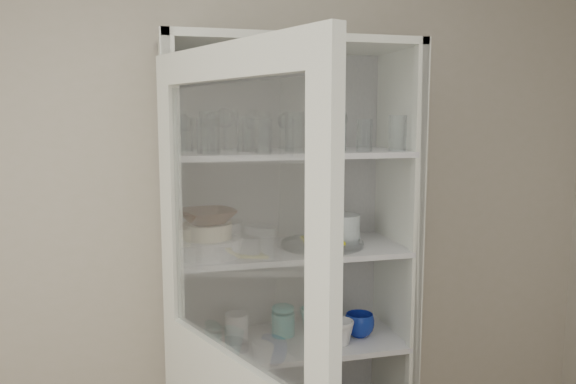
{
  "coord_description": "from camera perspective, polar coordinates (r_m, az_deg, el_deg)",
  "views": [
    {
      "loc": [
        -0.37,
        -0.94,
        1.8
      ],
      "look_at": [
        0.2,
        1.27,
        1.49
      ],
      "focal_mm": 35.0,
      "sensor_mm": 36.0,
      "label": 1
    }
  ],
  "objects": [
    {
      "name": "tumbler_1",
      "position": [
        2.07,
        -7.96,
        5.96
      ],
      "size": [
        0.09,
        0.09,
        0.16
      ],
      "primitive_type": "cylinder",
      "rotation": [
        0.0,
        0.0,
        -0.21
      ],
      "color": "silver",
      "rests_on": "shelf_glass"
    },
    {
      "name": "tumbler_7",
      "position": [
        2.23,
        -10.4,
        5.76
      ],
      "size": [
        0.08,
        0.08,
        0.13
      ],
      "primitive_type": "cylinder",
      "rotation": [
        0.0,
        0.0,
        -0.19
      ],
      "color": "silver",
      "rests_on": "shelf_glass"
    },
    {
      "name": "wall_back",
      "position": [
        2.51,
        -5.71,
        -3.81
      ],
      "size": [
        3.6,
        0.02,
        2.6
      ],
      "primitive_type": "cube",
      "color": "beige",
      "rests_on": "ground"
    },
    {
      "name": "pantry_cabinet",
      "position": [
        2.49,
        -0.36,
        -12.45
      ],
      "size": [
        1.0,
        0.45,
        2.1
      ],
      "color": "silver",
      "rests_on": "floor"
    },
    {
      "name": "white_ramekin",
      "position": [
        2.35,
        3.53,
        -4.07
      ],
      "size": [
        0.17,
        0.17,
        0.06
      ],
      "primitive_type": "cylinder",
      "rotation": [
        0.0,
        0.0,
        -0.31
      ],
      "color": "silver",
      "rests_on": "yellow_trivet"
    },
    {
      "name": "teal_jar",
      "position": [
        2.48,
        -0.51,
        -13.05
      ],
      "size": [
        0.1,
        0.1,
        0.12
      ],
      "color": "teal",
      "rests_on": "shelf_mugs"
    },
    {
      "name": "plate_stack_front",
      "position": [
        2.21,
        -8.16,
        -5.55
      ],
      "size": [
        0.26,
        0.26,
        0.07
      ],
      "primitive_type": "cylinder",
      "color": "silver",
      "rests_on": "shelf_plates"
    },
    {
      "name": "cream_bowl",
      "position": [
        2.19,
        -8.19,
        -3.92
      ],
      "size": [
        0.21,
        0.21,
        0.06
      ],
      "primitive_type": "cylinder",
      "rotation": [
        0.0,
        0.0,
        -0.11
      ],
      "color": "beige",
      "rests_on": "plate_stack_front"
    },
    {
      "name": "yellow_trivet",
      "position": [
        2.35,
        3.52,
        -4.92
      ],
      "size": [
        0.17,
        0.17,
        0.01
      ],
      "primitive_type": "cube",
      "rotation": [
        0.0,
        0.0,
        -0.1
      ],
      "color": "yellow",
      "rests_on": "glass_platter"
    },
    {
      "name": "mug_blue",
      "position": [
        2.49,
        7.27,
        -13.24
      ],
      "size": [
        0.15,
        0.15,
        0.1
      ],
      "primitive_type": "imported",
      "rotation": [
        0.0,
        0.0,
        0.24
      ],
      "color": "navy",
      "rests_on": "shelf_mugs"
    },
    {
      "name": "mug_teal",
      "position": [
        2.53,
        2.56,
        -12.84
      ],
      "size": [
        0.11,
        0.11,
        0.11
      ],
      "primitive_type": "imported",
      "rotation": [
        0.0,
        0.0,
        0.0
      ],
      "color": "teal",
      "rests_on": "shelf_mugs"
    },
    {
      "name": "glass_platter",
      "position": [
        2.36,
        3.52,
        -5.28
      ],
      "size": [
        0.4,
        0.4,
        0.02
      ],
      "primitive_type": "cylinder",
      "rotation": [
        0.0,
        0.0,
        -0.17
      ],
      "color": "silver",
      "rests_on": "shelf_plates"
    },
    {
      "name": "goblet_1",
      "position": [
        2.35,
        -6.43,
        6.57
      ],
      "size": [
        0.08,
        0.08,
        0.19
      ],
      "primitive_type": null,
      "color": "silver",
      "rests_on": "shelf_glass"
    },
    {
      "name": "tumbler_0",
      "position": [
        2.09,
        -8.38,
        5.63
      ],
      "size": [
        0.08,
        0.08,
        0.13
      ],
      "primitive_type": "cylinder",
      "rotation": [
        0.0,
        0.0,
        0.22
      ],
      "color": "silver",
      "rests_on": "shelf_glass"
    },
    {
      "name": "tumbler_3",
      "position": [
        2.1,
        -2.48,
        5.68
      ],
      "size": [
        0.07,
        0.07,
        0.13
      ],
      "primitive_type": "cylinder",
      "rotation": [
        0.0,
        0.0,
        -0.04
      ],
      "color": "silver",
      "rests_on": "shelf_glass"
    },
    {
      "name": "goblet_0",
      "position": [
        2.31,
        -10.55,
        6.1
      ],
      "size": [
        0.07,
        0.07,
        0.16
      ],
      "primitive_type": null,
      "color": "silver",
      "rests_on": "shelf_glass"
    },
    {
      "name": "grey_bowl_stack",
      "position": [
        2.43,
        5.61,
        -3.69
      ],
      "size": [
        0.14,
        0.14,
        0.12
      ],
      "primitive_type": "cylinder",
      "color": "silver",
      "rests_on": "shelf_plates"
    },
    {
      "name": "tumbler_2",
      "position": [
        2.17,
        0.72,
        6.11
      ],
      "size": [
        0.1,
        0.1,
        0.16
      ],
      "primitive_type": "cylinder",
      "rotation": [
        0.0,
        0.0,
        -0.28
      ],
      "color": "silver",
      "rests_on": "shelf_glass"
    },
    {
      "name": "tumbler_4",
      "position": [
        2.22,
        7.75,
        5.72
      ],
      "size": [
        0.07,
        0.07,
        0.13
      ],
      "primitive_type": "cylinder",
      "rotation": [
        0.0,
        0.0,
        0.16
      ],
      "color": "silver",
      "rests_on": "shelf_glass"
    },
    {
      "name": "plate_stack_back",
      "position": [
        2.4,
        -7.2,
        -4.13
      ],
      "size": [
        0.21,
        0.21,
        0.1
      ],
      "primitive_type": "cylinder",
      "color": "silver",
      "rests_on": "shelf_plates"
    },
    {
      "name": "tumbler_5",
      "position": [
        2.21,
        4.96,
        6.07
      ],
      "size": [
        0.08,
        0.08,
        0.15
      ],
      "primitive_type": "cylinder",
      "rotation": [
        0.0,
        0.0,
        -0.04
      ],
      "color": "silver",
      "rests_on": "shelf_glass"
    },
    {
      "name": "tumbler_6",
      "position": [
        2.28,
        11.06,
        5.87
      ],
      "size": [
        0.08,
        0.08,
        0.14
      ],
      "primitive_type": "cylinder",
      "rotation": [
        0.0,
        0.0,
        0.18
      ],
      "color": "silver",
      "rests_on": "shelf_glass"
    },
    {
      "name": "terracotta_bowl",
      "position": [
        2.18,
        -8.21,
        -2.47
      ],
      "size": [
        0.26,
        0.26,
        0.05
      ],
      "primitive_type": "imported",
      "rotation": [
        0.0,
        0.0,
        0.24
      ],
      "color": "#452415",
      "rests_on": "cream_bowl"
    },
    {
      "name": "goblet_2",
      "position": [
        2.4,
        -0.19,
        6.41
      ],
      "size": [
        0.08,
        0.08,
        0.17
      ],
      "primitive_type": null,
      "color": "silver",
      "rests_on": "shelf_glass"
    },
    {
      "name": "measuring_cups",
      "position": [
        2.35,
        -5.85,
        -15.31
      ],
      "size": [
        0.11,
        0.11,
        0.04
      ],
      "primitive_type": "cylinder",
      "color": "#A8A6B2",
      "rests_on": "shelf_mugs"
    },
    {
      "name": "white_canister",
      "position": [
        2.44,
        -5.21,
        -13.49
      ],
      "size": [
        0.13,
        0.13,
        0.12
      ],
      "primitive_type": "cylinder",
      "rotation": [
        0.0,
        0.0,
        -0.42
      ],
      "color": "silver",
      "rests_on": "shelf_mugs"
    },
    {
      "name": "mug_white",
      "position": [
        2.4,
        5.35,
        -14.02
      ],
      "size": [
        0.14,
        0.14,
        0.1
      ],
      "primitive_type": "imported",
      "rotation": [
        0.0,
        0.0,
        -0.37
      ],
      "color": "silver",
      "rests_on": "shelf_mugs"
    },
    {
      "name": "tumbler_8",
      "position": [
        2.23,
        -4.39,
        5.85
      ],
      "size": [
        0.07,
        0.07,
        0.13
      ],
      "primitive_type": "cylinder",
      "rotation": [
        0.0,
        0.0,
        0.05
      ],
      "color": "silver",
      "rests_on": "shelf_glass"
    },
    {
      "name": "goblet_3",
      "position": [
        2.42,
        5.13,
        6.52
      ],
      "size": [
        0.08,
        0.08,
        0.18
      ],
      "primitive_type": null,
      "color": "silver",
      "rests_on": "shelf_glass"
    },
    {
      "name": "tumbler_9",
      "position": [
        2.21,
        -3.85,
        5.75
      ],
      "size": [
        0.08,
        0.08,
        0.13
      ],
      "primitive_type": "cylinder",
      "rotation": [
        0.0,
        0.0,
        0.4
      ],
      "color": "silver",
      "rests_on": "shelf_glass"
    }
  ]
}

